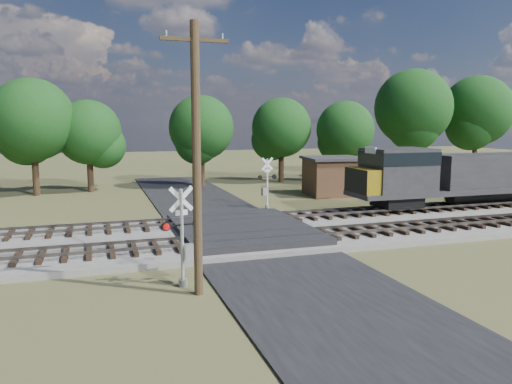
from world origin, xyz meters
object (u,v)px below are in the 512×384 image
object	(u,v)px
crossing_signal_near	(184,245)
utility_pole	(197,154)
crossing_signal_far	(266,188)
equipment_shed	(333,176)

from	to	relation	value
crossing_signal_near	utility_pole	world-z (taller)	utility_pole
crossing_signal_far	utility_pole	distance (m)	18.55
crossing_signal_near	crossing_signal_far	world-z (taller)	crossing_signal_near
crossing_signal_far	utility_pole	bearing A→B (deg)	52.45
crossing_signal_far	equipment_shed	world-z (taller)	crossing_signal_far
crossing_signal_near	utility_pole	distance (m)	3.69
crossing_signal_far	equipment_shed	distance (m)	9.08
crossing_signal_near	equipment_shed	distance (m)	25.72
crossing_signal_near	equipment_shed	size ratio (longest dim) A/B	0.73
utility_pole	equipment_shed	xyz separation A→B (m)	(15.97, 21.00, -3.48)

